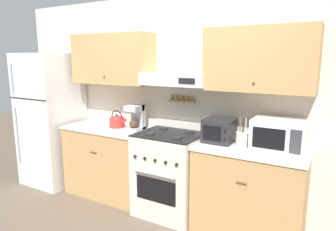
{
  "coord_description": "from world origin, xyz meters",
  "views": [
    {
      "loc": [
        1.62,
        -2.6,
        1.81
      ],
      "look_at": [
        -0.01,
        0.25,
        1.17
      ],
      "focal_mm": 32.0,
      "sensor_mm": 36.0,
      "label": 1
    }
  ],
  "objects_px": {
    "coffee_maker": "(136,117)",
    "toaster_oven": "(219,130)",
    "refrigerator": "(52,119)",
    "microwave": "(279,135)",
    "stove_range": "(170,173)",
    "utensil_crock": "(242,138)",
    "tea_kettle": "(117,121)"
  },
  "relations": [
    {
      "from": "refrigerator",
      "to": "utensil_crock",
      "type": "xyz_separation_m",
      "value": [
        2.76,
        0.12,
        0.06
      ]
    },
    {
      "from": "stove_range",
      "to": "microwave",
      "type": "height_order",
      "value": "microwave"
    },
    {
      "from": "stove_range",
      "to": "coffee_maker",
      "type": "height_order",
      "value": "coffee_maker"
    },
    {
      "from": "tea_kettle",
      "to": "refrigerator",
      "type": "bearing_deg",
      "value": -173.96
    },
    {
      "from": "stove_range",
      "to": "toaster_oven",
      "type": "bearing_deg",
      "value": 8.01
    },
    {
      "from": "refrigerator",
      "to": "tea_kettle",
      "type": "bearing_deg",
      "value": 6.04
    },
    {
      "from": "stove_range",
      "to": "coffee_maker",
      "type": "distance_m",
      "value": 0.82
    },
    {
      "from": "refrigerator",
      "to": "utensil_crock",
      "type": "height_order",
      "value": "refrigerator"
    },
    {
      "from": "toaster_oven",
      "to": "utensil_crock",
      "type": "bearing_deg",
      "value": 0.4
    },
    {
      "from": "coffee_maker",
      "to": "toaster_oven",
      "type": "height_order",
      "value": "coffee_maker"
    },
    {
      "from": "stove_range",
      "to": "toaster_oven",
      "type": "xyz_separation_m",
      "value": [
        0.55,
        0.08,
        0.56
      ]
    },
    {
      "from": "stove_range",
      "to": "tea_kettle",
      "type": "distance_m",
      "value": 0.99
    },
    {
      "from": "tea_kettle",
      "to": "coffee_maker",
      "type": "relative_size",
      "value": 0.82
    },
    {
      "from": "tea_kettle",
      "to": "microwave",
      "type": "bearing_deg",
      "value": 0.51
    },
    {
      "from": "coffee_maker",
      "to": "microwave",
      "type": "xyz_separation_m",
      "value": [
        1.71,
        -0.01,
        -0.0
      ]
    },
    {
      "from": "utensil_crock",
      "to": "toaster_oven",
      "type": "xyz_separation_m",
      "value": [
        -0.25,
        -0.0,
        0.05
      ]
    },
    {
      "from": "tea_kettle",
      "to": "toaster_oven",
      "type": "xyz_separation_m",
      "value": [
        1.39,
        -0.0,
        0.04
      ]
    },
    {
      "from": "refrigerator",
      "to": "microwave",
      "type": "height_order",
      "value": "refrigerator"
    },
    {
      "from": "coffee_maker",
      "to": "stove_range",
      "type": "bearing_deg",
      "value": -11.28
    },
    {
      "from": "refrigerator",
      "to": "tea_kettle",
      "type": "height_order",
      "value": "refrigerator"
    },
    {
      "from": "utensil_crock",
      "to": "refrigerator",
      "type": "bearing_deg",
      "value": -177.55
    },
    {
      "from": "toaster_oven",
      "to": "refrigerator",
      "type": "bearing_deg",
      "value": -177.34
    },
    {
      "from": "refrigerator",
      "to": "stove_range",
      "type": "bearing_deg",
      "value": 1.13
    },
    {
      "from": "stove_range",
      "to": "microwave",
      "type": "relative_size",
      "value": 2.16
    },
    {
      "from": "refrigerator",
      "to": "utensil_crock",
      "type": "distance_m",
      "value": 2.76
    },
    {
      "from": "stove_range",
      "to": "utensil_crock",
      "type": "bearing_deg",
      "value": 5.65
    },
    {
      "from": "stove_range",
      "to": "utensil_crock",
      "type": "distance_m",
      "value": 0.96
    },
    {
      "from": "refrigerator",
      "to": "microwave",
      "type": "xyz_separation_m",
      "value": [
        3.11,
        0.14,
        0.14
      ]
    },
    {
      "from": "refrigerator",
      "to": "utensil_crock",
      "type": "relative_size",
      "value": 6.42
    },
    {
      "from": "toaster_oven",
      "to": "tea_kettle",
      "type": "bearing_deg",
      "value": 179.93
    },
    {
      "from": "tea_kettle",
      "to": "toaster_oven",
      "type": "bearing_deg",
      "value": -0.07
    },
    {
      "from": "coffee_maker",
      "to": "utensil_crock",
      "type": "height_order",
      "value": "coffee_maker"
    }
  ]
}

